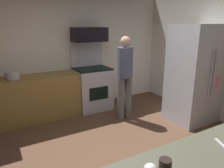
# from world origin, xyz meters

# --- Properties ---
(ground_plane) EXTENTS (5.20, 4.80, 0.02)m
(ground_plane) POSITION_xyz_m (0.00, 0.00, -0.01)
(ground_plane) COLOR brown
(wall_back) EXTENTS (5.20, 0.12, 2.60)m
(wall_back) POSITION_xyz_m (0.00, 2.34, 1.30)
(wall_back) COLOR silver
(wall_back) RESTS_ON ground
(lower_cabinet_run) EXTENTS (2.40, 0.60, 0.90)m
(lower_cabinet_run) POSITION_xyz_m (-0.90, 1.98, 0.45)
(lower_cabinet_run) COLOR olive
(lower_cabinet_run) RESTS_ON ground
(oven_range) EXTENTS (0.76, 0.65, 1.52)m
(oven_range) POSITION_xyz_m (0.54, 1.97, 0.51)
(oven_range) COLOR #BBB2BC
(oven_range) RESTS_ON ground
(microwave) EXTENTS (0.74, 0.38, 0.31)m
(microwave) POSITION_xyz_m (0.54, 2.06, 1.67)
(microwave) COLOR black
(microwave) RESTS_ON oven_range
(refrigerator) EXTENTS (0.89, 0.77, 1.89)m
(refrigerator) POSITION_xyz_m (2.03, 0.43, 0.94)
(refrigerator) COLOR silver
(refrigerator) RESTS_ON ground
(person_cook) EXTENTS (0.31, 0.30, 1.67)m
(person_cook) POSITION_xyz_m (0.87, 1.13, 0.94)
(person_cook) COLOR #5B5B5B
(person_cook) RESTS_ON ground
(mug_tea) EXTENTS (0.09, 0.09, 0.11)m
(mug_tea) POSITION_xyz_m (-0.42, -1.37, 0.95)
(mug_tea) COLOR black
(mug_tea) RESTS_ON counter_island
(knife_chef) EXTENTS (0.13, 0.25, 0.01)m
(knife_chef) POSITION_xyz_m (0.23, -1.37, 0.90)
(knife_chef) COLOR #B7BABF
(knife_chef) RESTS_ON counter_island
(stock_pot) EXTENTS (0.25, 0.25, 0.15)m
(stock_pot) POSITION_xyz_m (-1.07, 1.98, 0.97)
(stock_pot) COLOR #B3B0BA
(stock_pot) RESTS_ON lower_cabinet_run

